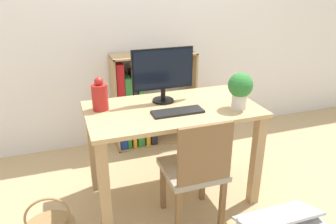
{
  "coord_description": "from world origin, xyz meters",
  "views": [
    {
      "loc": [
        -0.75,
        -2.07,
        1.65
      ],
      "look_at": [
        0.0,
        0.1,
        0.68
      ],
      "focal_mm": 35.0,
      "sensor_mm": 36.0,
      "label": 1
    }
  ],
  "objects_px": {
    "monitor": "(163,71)",
    "potted_plant": "(240,88)",
    "chair": "(196,169)",
    "bookshelf": "(140,106)",
    "keyboard": "(178,112)",
    "vase": "(100,96)"
  },
  "relations": [
    {
      "from": "bookshelf",
      "to": "vase",
      "type": "bearing_deg",
      "value": -121.15
    },
    {
      "from": "monitor",
      "to": "bookshelf",
      "type": "bearing_deg",
      "value": 88.98
    },
    {
      "from": "keyboard",
      "to": "chair",
      "type": "bearing_deg",
      "value": -81.47
    },
    {
      "from": "potted_plant",
      "to": "bookshelf",
      "type": "bearing_deg",
      "value": 112.46
    },
    {
      "from": "potted_plant",
      "to": "bookshelf",
      "type": "distance_m",
      "value": 1.29
    },
    {
      "from": "monitor",
      "to": "potted_plant",
      "type": "relative_size",
      "value": 1.77
    },
    {
      "from": "chair",
      "to": "bookshelf",
      "type": "xyz_separation_m",
      "value": [
        -0.05,
        1.29,
        -0.03
      ]
    },
    {
      "from": "vase",
      "to": "chair",
      "type": "bearing_deg",
      "value": -42.18
    },
    {
      "from": "keyboard",
      "to": "bookshelf",
      "type": "height_order",
      "value": "bookshelf"
    },
    {
      "from": "monitor",
      "to": "chair",
      "type": "relative_size",
      "value": 0.56
    },
    {
      "from": "vase",
      "to": "potted_plant",
      "type": "relative_size",
      "value": 0.91
    },
    {
      "from": "keyboard",
      "to": "chair",
      "type": "height_order",
      "value": "chair"
    },
    {
      "from": "monitor",
      "to": "potted_plant",
      "type": "bearing_deg",
      "value": -33.54
    },
    {
      "from": "monitor",
      "to": "keyboard",
      "type": "height_order",
      "value": "monitor"
    },
    {
      "from": "potted_plant",
      "to": "chair",
      "type": "distance_m",
      "value": 0.64
    },
    {
      "from": "monitor",
      "to": "vase",
      "type": "xyz_separation_m",
      "value": [
        -0.47,
        -0.01,
        -0.13
      ]
    },
    {
      "from": "vase",
      "to": "potted_plant",
      "type": "distance_m",
      "value": 0.99
    },
    {
      "from": "monitor",
      "to": "potted_plant",
      "type": "xyz_separation_m",
      "value": [
        0.47,
        -0.31,
        -0.08
      ]
    },
    {
      "from": "bookshelf",
      "to": "keyboard",
      "type": "bearing_deg",
      "value": -89.11
    },
    {
      "from": "vase",
      "to": "chair",
      "type": "distance_m",
      "value": 0.84
    },
    {
      "from": "keyboard",
      "to": "potted_plant",
      "type": "xyz_separation_m",
      "value": [
        0.44,
        -0.06,
        0.15
      ]
    },
    {
      "from": "monitor",
      "to": "potted_plant",
      "type": "height_order",
      "value": "monitor"
    }
  ]
}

